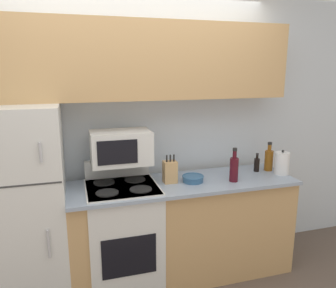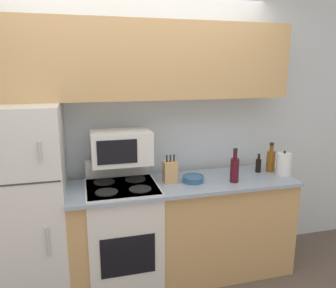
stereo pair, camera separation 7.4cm
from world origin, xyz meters
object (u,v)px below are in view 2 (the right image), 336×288
bottle_soy_sauce (258,165)px  kettle (284,164)px  microwave (121,147)px  knife_block (170,172)px  bowl (193,179)px  bottle_wine_red (235,169)px  bottle_whiskey (271,160)px  stove (123,235)px  refrigerator (19,207)px

bottle_soy_sauce → kettle: 0.23m
microwave → kettle: size_ratio=2.15×
knife_block → bowl: 0.21m
bottle_wine_red → bottle_whiskey: bearing=22.2°
kettle → bottle_soy_sauce: bearing=141.4°
bowl → bottle_wine_red: 0.37m
bottle_whiskey → bottle_wine_red: bearing=-157.8°
microwave → bottle_wine_red: size_ratio=1.67×
knife_block → bottle_whiskey: 1.02m
kettle → bottle_wine_red: bearing=-174.0°
microwave → bowl: bearing=-13.3°
microwave → bottle_wine_red: microwave is taller
microwave → bottle_wine_red: bearing=-13.7°
stove → knife_block: knife_block is taller
knife_block → stove: bearing=-178.6°
microwave → bowl: microwave is taller
stove → bottle_soy_sauce: bearing=3.3°
refrigerator → stove: 0.88m
stove → bottle_whiskey: 1.54m
refrigerator → bottle_wine_red: 1.80m
bottle_wine_red → bottle_soy_sauce: 0.40m
stove → kettle: size_ratio=4.67×
bottle_wine_red → bowl: bearing=165.5°
microwave → kettle: bearing=-6.8°
stove → bottle_soy_sauce: bottle_soy_sauce is taller
knife_block → bowl: size_ratio=1.30×
knife_block → bottle_wine_red: bottle_wine_red is taller
bottle_whiskey → bottle_soy_sauce: (-0.13, 0.00, -0.04)m
knife_block → bowl: (0.20, -0.04, -0.07)m
refrigerator → bottle_soy_sauce: 2.14m
stove → bottle_wine_red: bottle_wine_red is taller
stove → bottle_whiskey: bottle_whiskey is taller
bottle_soy_sauce → bottle_whiskey: bearing=-1.8°
refrigerator → bowl: bearing=-3.0°
microwave → bowl: (0.60, -0.14, -0.29)m
knife_block → bottle_whiskey: size_ratio=0.89×
refrigerator → bottle_whiskey: bearing=0.7°
refrigerator → stove: refrigerator is taller
bottle_whiskey → kettle: bearing=-69.8°
stove → kettle: (1.49, -0.07, 0.54)m
knife_block → bottle_wine_red: (0.54, -0.13, 0.02)m
refrigerator → stove: (0.82, -0.04, -0.33)m
microwave → kettle: 1.50m
kettle → bowl: bearing=177.8°
refrigerator → microwave: size_ratio=3.24×
bowl → bottle_soy_sauce: bearing=8.8°
stove → bottle_wine_red: bearing=-7.1°
stove → kettle: bearing=-2.5°
bowl → kettle: bearing=-2.2°
kettle → stove: bearing=177.5°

